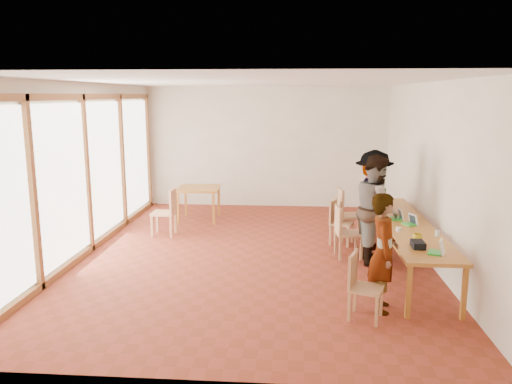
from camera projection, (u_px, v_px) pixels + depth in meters
The scene contains 25 objects.
ground at pixel (253, 254), 8.84m from camera, with size 8.00×8.00×0.00m, color maroon.
wall_back at pixel (266, 147), 12.47m from camera, with size 6.00×0.10×3.00m, color white.
wall_front at pixel (218, 235), 4.64m from camera, with size 6.00×0.10×3.00m, color white.
wall_right at pixel (432, 173), 8.33m from camera, with size 0.10×8.00×3.00m, color white.
window_wall at pixel (85, 169), 8.77m from camera, with size 0.10×8.00×3.00m, color white.
ceiling at pixel (253, 80), 8.26m from camera, with size 6.00×8.00×0.04m, color white.
communal_table at pixel (404, 226), 8.06m from camera, with size 0.80×4.00×0.75m.
side_table at pixel (199, 191), 11.16m from camera, with size 0.90×0.90×0.75m.
chair_near at pixel (359, 279), 6.24m from camera, with size 0.50×0.50×0.45m.
chair_mid at pixel (343, 226), 8.58m from camera, with size 0.47×0.47×0.48m.
chair_far at pixel (337, 217), 9.42m from camera, with size 0.50×0.50×0.45m.
chair_empty at pixel (346, 209), 9.64m from camera, with size 0.51×0.51×0.53m.
chair_spare at pixel (168, 207), 9.96m from camera, with size 0.45×0.45×0.51m.
person_near at pixel (383, 253), 6.43m from camera, with size 0.57×0.37×1.56m, color gray.
person_mid at pixel (376, 209), 8.35m from camera, with size 0.88×0.69×1.82m, color gray.
person_far at pixel (373, 200), 9.07m from camera, with size 1.17×0.67×1.81m, color gray.
laptop_near at pixel (438, 250), 6.47m from camera, with size 0.27×0.28×0.19m.
laptop_mid at pixel (411, 222), 7.93m from camera, with size 0.25×0.26×0.18m.
laptop_far at pixel (398, 217), 8.26m from camera, with size 0.21×0.23×0.18m.
yellow_mug at pixel (418, 238), 7.02m from camera, with size 0.14×0.14×0.11m, color gold.
green_bottle at pixel (384, 196), 9.52m from camera, with size 0.07×0.07×0.28m, color #1B771C.
clear_glass at pixel (437, 233), 7.28m from camera, with size 0.07×0.07×0.09m, color silver.
condiment_cup at pixel (398, 229), 7.55m from camera, with size 0.08×0.08×0.06m, color white.
pink_phone at pixel (384, 215), 8.51m from camera, with size 0.05×0.10×0.01m, color #F650AD.
black_pouch at pixel (418, 244), 6.74m from camera, with size 0.16×0.26×0.09m, color black.
Camera 1 is at (0.69, -8.44, 2.78)m, focal length 35.00 mm.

